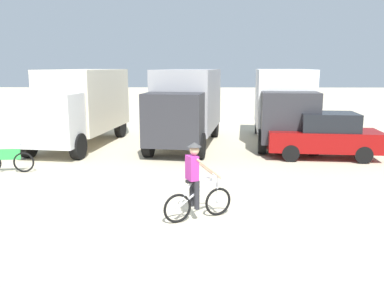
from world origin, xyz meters
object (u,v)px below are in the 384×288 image
sedan_parked (324,135)px  box_truck_grey_hauler (187,103)px  bicycle_spare (7,161)px  box_truck_avon_van (283,102)px  cyclist_orange_shirt (196,184)px  box_truck_cream_rv (81,103)px

sedan_parked → box_truck_grey_hauler: bearing=154.2°
bicycle_spare → box_truck_avon_van: bearing=29.3°
box_truck_avon_van → sedan_parked: size_ratio=1.60×
box_truck_avon_van → cyclist_orange_shirt: bearing=-111.9°
box_truck_cream_rv → sedan_parked: size_ratio=1.61×
box_truck_avon_van → box_truck_cream_rv: bearing=-174.4°
box_truck_cream_rv → bicycle_spare: size_ratio=4.06×
box_truck_cream_rv → box_truck_avon_van: bearing=5.6°
box_truck_cream_rv → sedan_parked: box_truck_cream_rv is taller
sedan_parked → bicycle_spare: sedan_parked is taller
box_truck_cream_rv → box_truck_grey_hauler: size_ratio=1.00×
box_truck_avon_van → cyclist_orange_shirt: 10.63m
box_truck_cream_rv → box_truck_avon_van: same height
box_truck_grey_hauler → cyclist_orange_shirt: box_truck_grey_hauler is taller
box_truck_cream_rv → box_truck_avon_van: (9.12, 0.89, 0.00)m
box_truck_grey_hauler → box_truck_avon_van: bearing=9.4°
sedan_parked → cyclist_orange_shirt: (-4.88, -6.49, -0.04)m
box_truck_avon_van → sedan_parked: (0.93, -3.33, -0.99)m
sedan_parked → bicycle_spare: size_ratio=2.52×
box_truck_grey_hauler → bicycle_spare: bearing=-139.3°
box_truck_cream_rv → cyclist_orange_shirt: (5.17, -8.93, -1.03)m
sedan_parked → cyclist_orange_shirt: 8.12m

